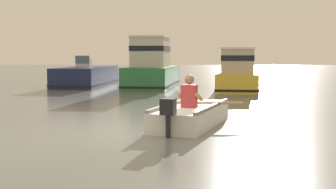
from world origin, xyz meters
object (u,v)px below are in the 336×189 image
Objects in this scene: moored_boat_green at (152,69)px; moored_boat_yellow at (238,74)px; moored_boat_navy at (87,77)px; rowboat_with_person at (192,115)px.

moored_boat_yellow is (4.05, -1.20, -0.21)m from moored_boat_green.
moored_boat_navy is 3.59m from moored_boat_green.
moored_boat_green is 4.23m from moored_boat_yellow.
moored_boat_yellow reaches higher than rowboat_with_person.
moored_boat_green is (-1.83, 12.15, 0.67)m from rowboat_with_person.
moored_boat_yellow reaches higher than moored_boat_navy.
moored_boat_navy reaches higher than rowboat_with_person.
rowboat_with_person is at bearing -81.46° from moored_boat_green.
moored_boat_green reaches higher than moored_boat_navy.
moored_boat_green reaches higher than moored_boat_yellow.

